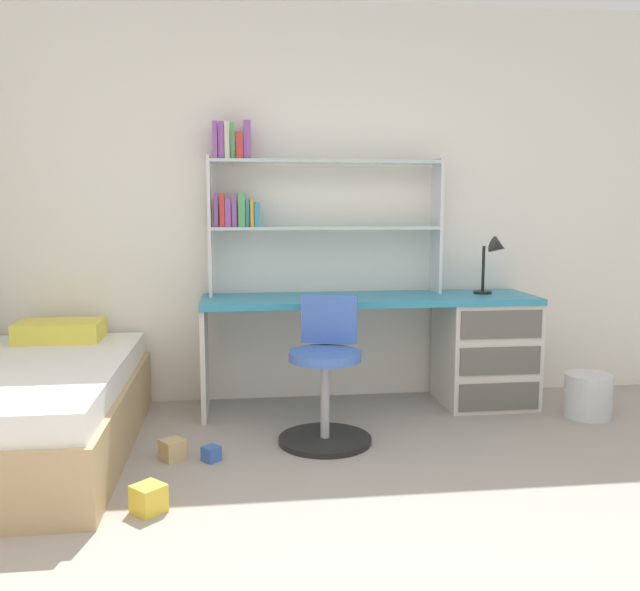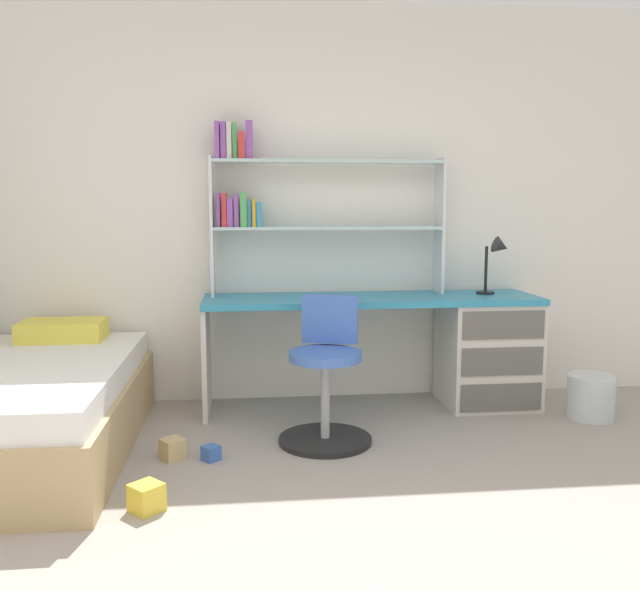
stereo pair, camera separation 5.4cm
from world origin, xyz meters
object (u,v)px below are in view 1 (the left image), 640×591
at_px(bed_platform, 31,410).
at_px(toy_block_natural_1, 173,450).
at_px(desk, 455,343).
at_px(desk_lamp, 495,256).
at_px(bookshelf_hutch, 290,195).
at_px(toy_block_blue_0, 211,454).
at_px(swivel_chair, 326,385).
at_px(toy_block_yellow_2, 149,499).
at_px(waste_bin, 588,395).

distance_m(bed_platform, toy_block_natural_1, 0.78).
height_order(desk, desk_lamp, desk_lamp).
height_order(bookshelf_hutch, bed_platform, bookshelf_hutch).
xyz_separation_m(desk, toy_block_blue_0, (-1.57, -0.83, -0.37)).
xyz_separation_m(desk_lamp, swivel_chair, (-1.20, -0.61, -0.67)).
distance_m(desk_lamp, toy_block_yellow_2, 2.67).
xyz_separation_m(bookshelf_hutch, toy_block_yellow_2, (-0.74, -1.55, -1.32)).
height_order(bookshelf_hutch, waste_bin, bookshelf_hutch).
bearing_deg(toy_block_natural_1, toy_block_yellow_2, -94.38).
bearing_deg(bookshelf_hutch, swivel_chair, -79.93).
bearing_deg(desk, toy_block_blue_0, -152.18).
xyz_separation_m(desk_lamp, toy_block_natural_1, (-2.03, -0.80, -0.93)).
bearing_deg(bed_platform, toy_block_natural_1, -12.79).
bearing_deg(swivel_chair, toy_block_natural_1, -167.29).
bearing_deg(toy_block_yellow_2, bookshelf_hutch, 64.47).
xyz_separation_m(desk, toy_block_natural_1, (-1.77, -0.79, -0.36)).
relative_size(desk_lamp, toy_block_yellow_2, 3.15).
height_order(bed_platform, waste_bin, bed_platform).
distance_m(waste_bin, toy_block_natural_1, 2.55).
bearing_deg(bed_platform, bookshelf_hutch, 28.47).
distance_m(toy_block_blue_0, toy_block_natural_1, 0.21).
bearing_deg(toy_block_natural_1, bed_platform, 167.21).
relative_size(bookshelf_hutch, bed_platform, 0.83).
bearing_deg(desk_lamp, swivel_chair, -153.01).
xyz_separation_m(toy_block_natural_1, toy_block_yellow_2, (-0.05, -0.60, 0.01)).
relative_size(desk, desk_lamp, 5.62).
relative_size(waste_bin, toy_block_yellow_2, 2.38).
xyz_separation_m(desk, toy_block_yellow_2, (-1.82, -1.39, -0.35)).
bearing_deg(desk_lamp, toy_block_natural_1, -158.52).
relative_size(waste_bin, toy_block_blue_0, 3.71).
relative_size(desk_lamp, toy_block_natural_1, 3.55).
xyz_separation_m(toy_block_blue_0, toy_block_yellow_2, (-0.25, -0.56, 0.02)).
relative_size(desk, toy_block_natural_1, 19.91).
xyz_separation_m(bookshelf_hutch, swivel_chair, (0.14, -0.76, -1.06)).
bearing_deg(toy_block_blue_0, swivel_chair, 20.16).
relative_size(bed_platform, toy_block_natural_1, 16.90).
distance_m(bed_platform, waste_bin, 3.27).
relative_size(desk_lamp, swivel_chair, 0.47).
distance_m(waste_bin, toy_block_blue_0, 2.36).
relative_size(swivel_chair, bed_platform, 0.44).
xyz_separation_m(swivel_chair, toy_block_yellow_2, (-0.88, -0.79, -0.26)).
height_order(desk_lamp, swivel_chair, desk_lamp).
bearing_deg(waste_bin, toy_block_natural_1, -170.67).
relative_size(bookshelf_hutch, desk_lamp, 3.97).
bearing_deg(bookshelf_hutch, desk_lamp, -6.31).
relative_size(swivel_chair, waste_bin, 2.80).
bearing_deg(desk_lamp, toy_block_blue_0, -155.28).
height_order(bookshelf_hutch, swivel_chair, bookshelf_hutch).
height_order(bed_platform, toy_block_blue_0, bed_platform).
xyz_separation_m(desk_lamp, waste_bin, (0.49, -0.39, -0.85)).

